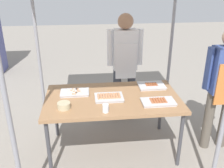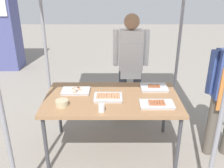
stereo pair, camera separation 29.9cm
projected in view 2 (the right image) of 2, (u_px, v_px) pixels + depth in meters
The scene contains 9 objects.
ground_plane at pixel (112, 148), 3.31m from camera, with size 18.00×18.00×0.00m, color gray.
stall_table at pixel (112, 101), 3.03m from camera, with size 1.60×0.90×0.75m.
tray_grilled_sausages at pixel (108, 97), 2.96m from camera, with size 0.33×0.24×0.05m.
tray_meat_skewers at pixel (76, 91), 3.13m from camera, with size 0.35×0.22×0.04m.
tray_pork_links at pixel (157, 104), 2.80m from camera, with size 0.38×0.22×0.05m.
tray_spring_rolls at pixel (154, 87), 3.22m from camera, with size 0.34×0.26×0.05m.
condiment_bowl at pixel (62, 103), 2.80m from camera, with size 0.14×0.14×0.07m, color #BFB28C.
drink_cup_near_edge at pixel (102, 108), 2.67m from camera, with size 0.07×0.07×0.09m, color white.
vendor_woman at pixel (131, 60), 3.66m from camera, with size 0.52×0.23×1.61m.
Camera 2 is at (-0.00, -2.69, 2.09)m, focal length 40.39 mm.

